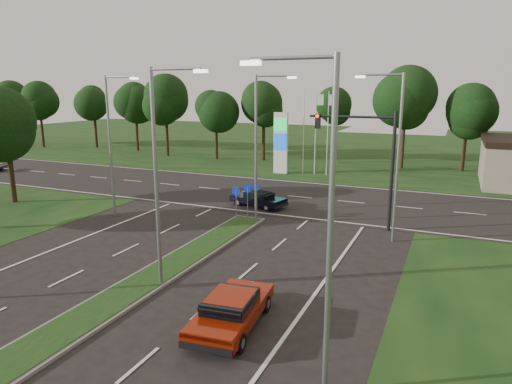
% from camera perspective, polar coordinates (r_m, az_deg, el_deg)
% --- Properties ---
extents(ground, '(160.00, 160.00, 0.00)m').
position_cam_1_polar(ground, '(16.78, -26.65, -17.84)').
color(ground, black).
rests_on(ground, ground).
extents(verge_far, '(160.00, 50.00, 0.02)m').
position_cam_1_polar(verge_far, '(65.42, 13.24, 5.20)').
color(verge_far, black).
rests_on(verge_far, ground).
extents(cross_road, '(160.00, 12.00, 0.02)m').
position_cam_1_polar(cross_road, '(35.80, 3.96, -0.50)').
color(cross_road, black).
rests_on(cross_road, ground).
extents(median_kerb, '(2.00, 26.00, 0.12)m').
position_cam_1_polar(median_kerb, '(19.17, -17.31, -12.90)').
color(median_kerb, slate).
rests_on(median_kerb, ground).
extents(streetlight_median_near, '(2.53, 0.22, 9.00)m').
position_cam_1_polar(streetlight_median_near, '(18.55, -11.96, 2.88)').
color(streetlight_median_near, gray).
rests_on(streetlight_median_near, ground).
extents(streetlight_median_far, '(2.53, 0.22, 9.00)m').
position_cam_1_polar(streetlight_median_far, '(27.22, 0.38, 6.21)').
color(streetlight_median_far, gray).
rests_on(streetlight_median_far, ground).
extents(streetlight_left_far, '(2.53, 0.22, 9.00)m').
position_cam_1_polar(streetlight_left_far, '(30.52, -17.54, 6.32)').
color(streetlight_left_far, gray).
rests_on(streetlight_left_far, ground).
extents(streetlight_right_far, '(2.53, 0.22, 9.00)m').
position_cam_1_polar(streetlight_right_far, '(25.20, 16.96, 5.14)').
color(streetlight_right_far, gray).
rests_on(streetlight_right_far, ground).
extents(streetlight_right_near, '(2.53, 0.22, 9.00)m').
position_cam_1_polar(streetlight_right_near, '(11.64, 8.40, -2.76)').
color(streetlight_right_near, gray).
rests_on(streetlight_right_near, ground).
extents(traffic_signal, '(5.10, 0.42, 7.00)m').
position_cam_1_polar(traffic_signal, '(27.44, 14.07, 4.98)').
color(traffic_signal, black).
rests_on(traffic_signal, ground).
extents(median_signs, '(1.16, 1.76, 2.38)m').
position_cam_1_polar(median_signs, '(28.56, -1.16, -0.34)').
color(median_signs, gray).
rests_on(median_signs, ground).
extents(gas_pylon, '(5.80, 1.26, 8.00)m').
position_cam_1_polar(gas_pylon, '(44.94, 3.39, 6.34)').
color(gas_pylon, silver).
rests_on(gas_pylon, ground).
extents(tree_left_far, '(5.20, 5.20, 8.86)m').
position_cam_1_polar(tree_left_far, '(37.40, -29.01, 7.99)').
color(tree_left_far, black).
rests_on(tree_left_far, ground).
extents(treeline_far, '(6.00, 6.00, 9.90)m').
position_cam_1_polar(treeline_far, '(50.15, 10.49, 10.97)').
color(treeline_far, black).
rests_on(treeline_far, ground).
extents(red_sedan, '(2.26, 4.61, 1.22)m').
position_cam_1_polar(red_sedan, '(16.44, -3.11, -14.44)').
color(red_sedan, maroon).
rests_on(red_sedan, ground).
extents(navy_sedan, '(4.21, 2.46, 1.09)m').
position_cam_1_polar(navy_sedan, '(32.31, 0.30, -0.86)').
color(navy_sedan, black).
rests_on(navy_sedan, ground).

